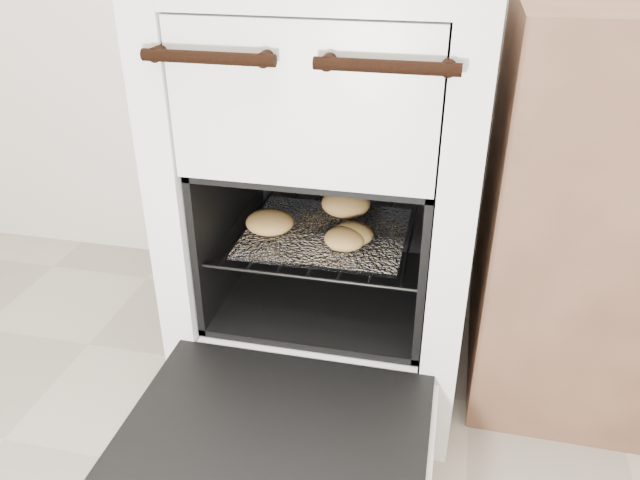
# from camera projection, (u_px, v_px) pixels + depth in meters

# --- Properties ---
(stove) EXTENTS (0.62, 0.69, 0.95)m
(stove) POSITION_uv_depth(u_px,v_px,m) (334.00, 190.00, 1.43)
(stove) COLOR silver
(stove) RESTS_ON ground
(oven_door) EXTENTS (0.56, 0.43, 0.04)m
(oven_door) POSITION_uv_depth(u_px,v_px,m) (274.00, 438.00, 1.10)
(oven_door) COLOR black
(oven_door) RESTS_ON stove
(oven_rack) EXTENTS (0.45, 0.43, 0.01)m
(oven_rack) POSITION_uv_depth(u_px,v_px,m) (328.00, 231.00, 1.41)
(oven_rack) COLOR black
(oven_rack) RESTS_ON stove
(foil_sheet) EXTENTS (0.35, 0.31, 0.01)m
(foil_sheet) POSITION_uv_depth(u_px,v_px,m) (326.00, 233.00, 1.39)
(foil_sheet) COLOR white
(foil_sheet) RESTS_ON oven_rack
(baked_rolls) EXTENTS (0.32, 0.30, 0.06)m
(baked_rolls) POSITION_uv_depth(u_px,v_px,m) (326.00, 219.00, 1.38)
(baked_rolls) COLOR #B68648
(baked_rolls) RESTS_ON foil_sheet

